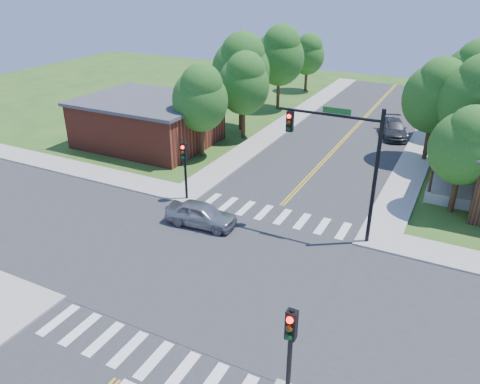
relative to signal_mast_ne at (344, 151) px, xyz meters
The scene contains 24 objects.
ground 8.37m from the signal_mast_ne, 125.00° to the right, with size 100.00×100.00×0.00m, color #29541A.
road_ns 8.36m from the signal_mast_ne, 125.00° to the right, with size 10.00×90.00×0.04m, color #2D2D30.
road_ew 8.36m from the signal_mast_ne, 125.00° to the right, with size 90.00×10.00×0.04m, color #2D2D30.
intersection_patch 8.37m from the signal_mast_ne, 125.00° to the right, with size 10.20×10.20×0.06m, color #2D2D30.
sidewalk_nw 22.73m from the signal_mast_ne, 152.60° to the left, with size 40.00×40.00×0.14m.
crosswalk_north 6.23m from the signal_mast_ne, behind, with size 8.85×2.00×0.01m.
crosswalk_south 13.32m from the signal_mast_ne, 108.36° to the right, with size 8.85×2.00×0.01m.
centerline 8.34m from the signal_mast_ne, 125.00° to the right, with size 0.30×90.00×0.01m.
signal_mast_ne is the anchor object (origin of this frame).
signal_pole_se 11.55m from the signal_mast_ne, 81.44° to the right, with size 0.34×0.42×3.80m.
signal_pole_nw 9.76m from the signal_mast_ne, behind, with size 0.34×0.42×3.80m.
building_nw 19.87m from the signal_mast_ne, 157.21° to the left, with size 10.40×8.40×3.73m.
tree_e_a 7.94m from the signal_mast_ne, 47.31° to the left, with size 3.83×3.64×6.51m.
tree_e_b 13.75m from the signal_mast_ne, 66.89° to the left, with size 4.87×4.63×8.28m.
tree_e_c 20.84m from the signal_mast_ne, 76.47° to the left, with size 4.88×4.64×8.30m.
tree_e_d 29.50m from the signal_mast_ne, 80.17° to the left, with size 4.24×4.03×7.21m.
tree_w_a 14.42m from the signal_mast_ne, 150.92° to the left, with size 4.18×3.97×7.10m.
tree_w_b 19.31m from the signal_mast_ne, 132.18° to the left, with size 5.02×4.77×8.53m.
tree_w_c 25.65m from the signal_mast_ne, 119.72° to the left, with size 4.95×4.70×8.42m.
tree_w_d 33.67m from the signal_mast_ne, 112.47° to the left, with size 3.92×3.73×6.67m.
tree_house 14.08m from the signal_mast_ne, 78.42° to the left, with size 4.54×4.31×7.72m.
tree_bldg 16.99m from the signal_mast_ne, 133.53° to the left, with size 4.30×4.08×7.30m.
car_silver 8.49m from the signal_mast_ne, 161.52° to the right, with size 4.15×1.92×1.38m, color #9C9FA3.
car_dgrey 18.95m from the signal_mast_ne, 91.28° to the left, with size 3.33×5.14×1.39m, color #303235.
Camera 1 is at (9.25, -16.20, 12.98)m, focal length 35.00 mm.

